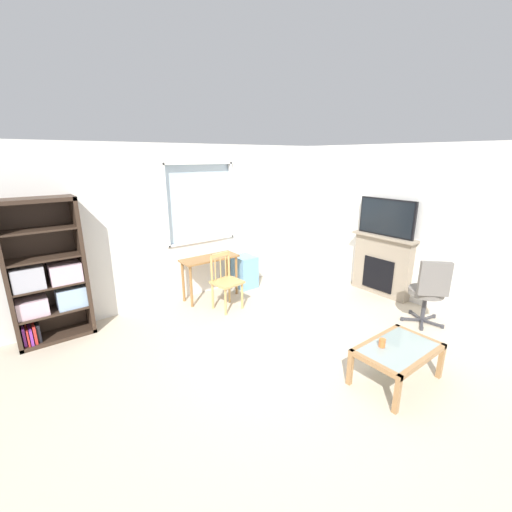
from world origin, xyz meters
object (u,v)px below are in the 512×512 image
Objects in this scene: bookshelf at (47,279)px; plastic_drawer_unit at (245,272)px; coffee_table at (398,352)px; desk_under_window at (210,265)px; fireplace at (382,265)px; office_chair at (429,289)px; tv at (387,217)px; wooden_chair at (226,281)px; sippy_cup at (382,343)px.

plastic_drawer_unit is at bearing -1.17° from bookshelf.
bookshelf is at bearing 129.88° from coffee_table.
fireplace is (2.47, -1.68, -0.06)m from desk_under_window.
fireplace is at bearing 64.36° from office_chair.
plastic_drawer_unit is at bearing 112.95° from office_chair.
desk_under_window is 0.98× the size of office_chair.
tv is 2.72m from coffee_table.
coffee_table is (0.45, -2.68, -0.11)m from wooden_chair.
plastic_drawer_unit is 0.52× the size of fireplace.
office_chair reaches higher than wooden_chair.
tv is 11.07× the size of sippy_cup.
sippy_cup is (2.63, -3.20, -0.38)m from bookshelf.
desk_under_window is 0.98× the size of tv.
bookshelf is 5.17m from office_chair.
sippy_cup is (-0.13, 0.12, 0.11)m from coffee_table.
bookshelf reaches higher than tv.
bookshelf is 3.17× the size of plastic_drawer_unit.
fireplace is 1.13× the size of office_chair.
fireplace reaches higher than office_chair.
wooden_chair reaches higher than coffee_table.
fireplace is 1.19m from office_chair.
sippy_cup is (0.31, -2.57, -0.00)m from wooden_chair.
fireplace reaches higher than coffee_table.
wooden_chair is at bearing 131.26° from office_chair.
office_chair reaches higher than coffee_table.
desk_under_window reaches higher than plastic_drawer_unit.
office_chair is (1.95, -2.76, -0.04)m from desk_under_window.
office_chair is (1.97, -2.24, 0.09)m from wooden_chair.
coffee_table is at bearing -95.83° from plastic_drawer_unit.
wooden_chair is at bearing 154.63° from tv.
bookshelf is 4.34m from coffee_table.
bookshelf reaches higher than desk_under_window.
plastic_drawer_unit is (3.10, -0.06, -0.54)m from bookshelf.
plastic_drawer_unit is at bearing 84.17° from coffee_table.
desk_under_window is 1.65× the size of plastic_drawer_unit.
coffee_table is at bearing -163.83° from office_chair.
tv is 1.07× the size of coffee_table.
office_chair is (1.19, -2.81, 0.26)m from plastic_drawer_unit.
plastic_drawer_unit reaches higher than coffee_table.
desk_under_window is 1.05× the size of coffee_table.
bookshelf is 1.89× the size of tv.
tv is (2.46, -1.17, 0.91)m from wooden_chair.
bookshelf reaches higher than office_chair.
wooden_chair is 1.52× the size of plastic_drawer_unit.
bookshelf is 2.35m from desk_under_window.
fireplace reaches higher than sippy_cup.
wooden_chair is 2.59m from sippy_cup.
bookshelf is 5.14m from tv.
plastic_drawer_unit is 3.06m from office_chair.
fireplace is (2.48, -1.17, 0.07)m from wooden_chair.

